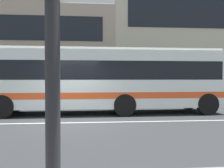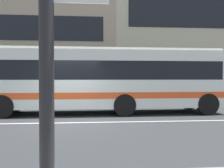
{
  "view_description": "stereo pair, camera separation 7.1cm",
  "coord_description": "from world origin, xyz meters",
  "views": [
    {
      "loc": [
        0.55,
        -10.35,
        1.71
      ],
      "look_at": [
        1.84,
        2.47,
        1.43
      ],
      "focal_mm": 43.21,
      "sensor_mm": 36.0,
      "label": 1
    },
    {
      "loc": [
        0.62,
        -10.35,
        1.71
      ],
      "look_at": [
        1.84,
        2.47,
        1.43
      ],
      "focal_mm": 43.21,
      "sensor_mm": 36.0,
      "label": 2
    }
  ],
  "objects": [
    {
      "name": "transit_bus",
      "position": [
        1.61,
        2.64,
        1.71
      ],
      "size": [
        11.2,
        2.74,
        3.1
      ],
      "color": "silver",
      "rests_on": "ground_plane"
    },
    {
      "name": "lane_centre_line",
      "position": [
        0.0,
        0.0,
        0.0
      ],
      "size": [
        60.0,
        0.16,
        0.01
      ],
      "primitive_type": "cube",
      "color": "silver",
      "rests_on": "ground_plane"
    },
    {
      "name": "ground_plane",
      "position": [
        0.0,
        0.0,
        0.0
      ],
      "size": [
        160.0,
        160.0,
        0.0
      ],
      "primitive_type": "plane",
      "color": "#373A3D"
    },
    {
      "name": "hedge_row_far",
      "position": [
        2.01,
        6.68,
        0.44
      ],
      "size": [
        17.02,
        1.1,
        0.89
      ],
      "primitive_type": "cube",
      "color": "#2A6337",
      "rests_on": "ground_plane"
    }
  ]
}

